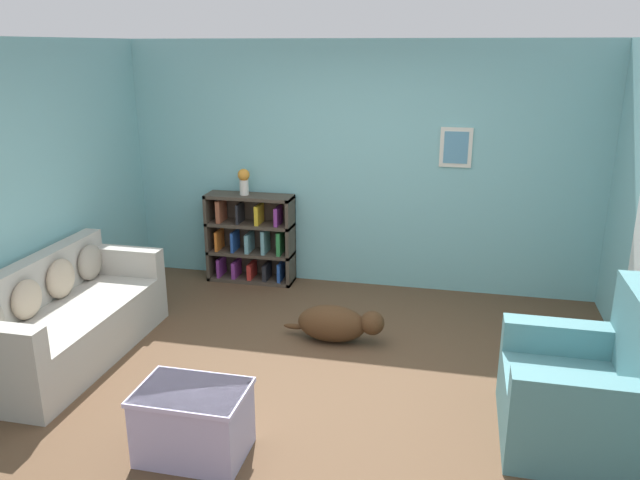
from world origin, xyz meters
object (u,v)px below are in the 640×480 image
object	(u,v)px
dog	(337,323)
coffee_table	(193,420)
vase	(244,180)
recliner_chair	(586,392)
couch	(64,321)
bookshelf	(251,239)

from	to	relation	value
dog	coffee_table	bearing A→B (deg)	-108.02
coffee_table	vase	xyz separation A→B (m)	(-0.71, 3.07, 0.90)
coffee_table	dog	xyz separation A→B (m)	(0.58, 1.78, -0.08)
recliner_chair	dog	xyz separation A→B (m)	(-1.88, 1.08, -0.19)
dog	vase	bearing A→B (deg)	135.06
recliner_chair	dog	size ratio (longest dim) A/B	1.14
couch	recliner_chair	size ratio (longest dim) A/B	1.81
bookshelf	recliner_chair	xyz separation A→B (m)	(3.11, -2.38, -0.11)
dog	recliner_chair	bearing A→B (deg)	-29.83
bookshelf	coffee_table	size ratio (longest dim) A/B	1.42
couch	coffee_table	world-z (taller)	couch
bookshelf	couch	bearing A→B (deg)	-114.41
recliner_chair	dog	distance (m)	2.17
bookshelf	coffee_table	distance (m)	3.16
dog	vase	distance (m)	2.06
bookshelf	vase	size ratio (longest dim) A/B	3.46
couch	dog	distance (m)	2.32
recliner_chair	dog	world-z (taller)	recliner_chair
couch	bookshelf	xyz separation A→B (m)	(0.95, 2.08, 0.15)
couch	vase	size ratio (longest dim) A/B	6.74
couch	coffee_table	bearing A→B (deg)	-32.14
recliner_chair	coffee_table	xyz separation A→B (m)	(-2.46, -0.71, -0.12)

